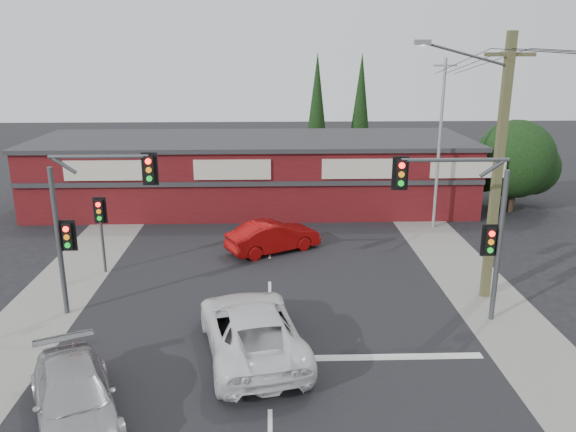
{
  "coord_description": "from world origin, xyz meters",
  "views": [
    {
      "loc": [
        0.06,
        -17.15,
        9.33
      ],
      "look_at": [
        0.72,
        3.0,
        3.37
      ],
      "focal_mm": 35.0,
      "sensor_mm": 36.0,
      "label": 1
    }
  ],
  "objects_px": {
    "silver_suv": "(74,398)",
    "utility_pole": "(495,162)",
    "red_sedan": "(273,237)",
    "shop_building": "(253,172)",
    "white_suv": "(251,329)"
  },
  "relations": [
    {
      "from": "silver_suv",
      "to": "utility_pole",
      "type": "height_order",
      "value": "utility_pole"
    },
    {
      "from": "red_sedan",
      "to": "utility_pole",
      "type": "height_order",
      "value": "utility_pole"
    },
    {
      "from": "red_sedan",
      "to": "shop_building",
      "type": "bearing_deg",
      "value": -21.03
    },
    {
      "from": "silver_suv",
      "to": "utility_pole",
      "type": "bearing_deg",
      "value": 4.5
    },
    {
      "from": "red_sedan",
      "to": "utility_pole",
      "type": "distance_m",
      "value": 10.87
    },
    {
      "from": "white_suv",
      "to": "utility_pole",
      "type": "relative_size",
      "value": 0.61
    },
    {
      "from": "red_sedan",
      "to": "utility_pole",
      "type": "bearing_deg",
      "value": -152.47
    },
    {
      "from": "white_suv",
      "to": "utility_pole",
      "type": "distance_m",
      "value": 10.82
    },
    {
      "from": "white_suv",
      "to": "red_sedan",
      "type": "xyz_separation_m",
      "value": [
        0.76,
        9.49,
        -0.11
      ]
    },
    {
      "from": "white_suv",
      "to": "silver_suv",
      "type": "distance_m",
      "value": 5.58
    },
    {
      "from": "white_suv",
      "to": "utility_pole",
      "type": "height_order",
      "value": "utility_pole"
    },
    {
      "from": "red_sedan",
      "to": "utility_pole",
      "type": "xyz_separation_m",
      "value": [
        8.18,
        -5.44,
        4.65
      ]
    },
    {
      "from": "white_suv",
      "to": "utility_pole",
      "type": "xyz_separation_m",
      "value": [
        8.94,
        4.06,
        4.54
      ]
    },
    {
      "from": "silver_suv",
      "to": "utility_pole",
      "type": "xyz_separation_m",
      "value": [
        13.42,
        7.39,
        4.69
      ]
    },
    {
      "from": "red_sedan",
      "to": "shop_building",
      "type": "xyz_separation_m",
      "value": [
        -1.18,
        8.56,
        1.39
      ]
    }
  ]
}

